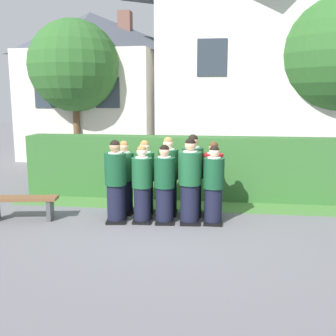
{
  "coord_description": "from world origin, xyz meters",
  "views": [
    {
      "loc": [
        1.05,
        -7.47,
        2.45
      ],
      "look_at": [
        0.0,
        0.28,
        1.05
      ],
      "focal_mm": 42.19,
      "sensor_mm": 36.0,
      "label": 1
    }
  ],
  "objects": [
    {
      "name": "oak_tree_left",
      "position": [
        -4.24,
        6.52,
        3.56
      ],
      "size": [
        3.26,
        3.26,
        5.2
      ],
      "color": "brown",
      "rests_on": "ground"
    },
    {
      "name": "student_rear_row_1",
      "position": [
        -0.52,
        0.51,
        0.75
      ],
      "size": [
        0.41,
        0.45,
        1.58
      ],
      "color": "black",
      "rests_on": "ground"
    },
    {
      "name": "ground_plane",
      "position": [
        0.0,
        0.0,
        0.0
      ],
      "size": [
        60.0,
        60.0,
        0.0
      ],
      "primitive_type": "plane",
      "color": "slate"
    },
    {
      "name": "student_in_red_blazer",
      "position": [
        0.9,
        0.61,
        0.75
      ],
      "size": [
        0.41,
        0.5,
        1.57
      ],
      "color": "black",
      "rests_on": "ground"
    },
    {
      "name": "student_front_row_2",
      "position": [
        -0.03,
        -0.01,
        0.74
      ],
      "size": [
        0.41,
        0.51,
        1.56
      ],
      "color": "black",
      "rests_on": "ground"
    },
    {
      "name": "student_front_row_1",
      "position": [
        -0.47,
        -0.02,
        0.73
      ],
      "size": [
        0.4,
        0.5,
        1.54
      ],
      "color": "black",
      "rests_on": "ground"
    },
    {
      "name": "school_building_main",
      "position": [
        2.17,
        7.12,
        4.0
      ],
      "size": [
        6.84,
        4.64,
        7.81
      ],
      "color": "silver",
      "rests_on": "ground"
    },
    {
      "name": "student_front_row_4",
      "position": [
        0.92,
        0.07,
        0.74
      ],
      "size": [
        0.4,
        0.49,
        1.55
      ],
      "color": "black",
      "rests_on": "ground"
    },
    {
      "name": "school_building_annex",
      "position": [
        -4.22,
        8.42,
        2.96
      ],
      "size": [
        5.48,
        3.81,
        5.78
      ],
      "color": "beige",
      "rests_on": "ground"
    },
    {
      "name": "hedge",
      "position": [
        0.0,
        2.07,
        0.76
      ],
      "size": [
        7.54,
        0.7,
        1.51
      ],
      "color": "#33662D",
      "rests_on": "ground"
    },
    {
      "name": "wooden_bench",
      "position": [
        -2.9,
        -0.23,
        0.35
      ],
      "size": [
        1.44,
        0.6,
        0.48
      ],
      "color": "brown",
      "rests_on": "ground"
    },
    {
      "name": "student_front_row_0",
      "position": [
        -0.99,
        -0.07,
        0.78
      ],
      "size": [
        0.44,
        0.54,
        1.64
      ],
      "color": "black",
      "rests_on": "ground"
    },
    {
      "name": "student_rear_row_0",
      "position": [
        -0.96,
        0.52,
        0.74
      ],
      "size": [
        0.41,
        0.45,
        1.57
      ],
      "color": "black",
      "rests_on": "ground"
    },
    {
      "name": "student_front_row_3",
      "position": [
        0.47,
        0.05,
        0.8
      ],
      "size": [
        0.44,
        0.55,
        1.69
      ],
      "color": "black",
      "rests_on": "ground"
    },
    {
      "name": "student_rear_row_3",
      "position": [
        0.47,
        0.61,
        0.81
      ],
      "size": [
        0.44,
        0.49,
        1.71
      ],
      "color": "black",
      "rests_on": "ground"
    },
    {
      "name": "student_rear_row_2",
      "position": [
        -0.04,
        0.57,
        0.79
      ],
      "size": [
        0.43,
        0.48,
        1.65
      ],
      "color": "black",
      "rests_on": "ground"
    },
    {
      "name": "lawn_strip",
      "position": [
        0.0,
        1.27,
        0.0
      ],
      "size": [
        7.54,
        0.9,
        0.01
      ],
      "primitive_type": "cube",
      "color": "#477A38",
      "rests_on": "ground"
    }
  ]
}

